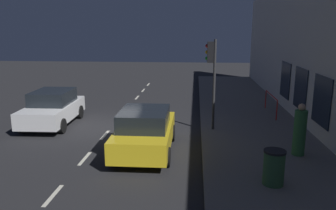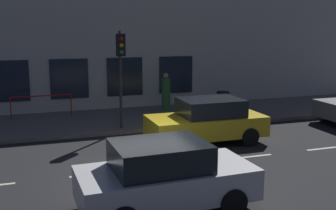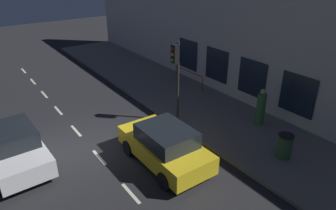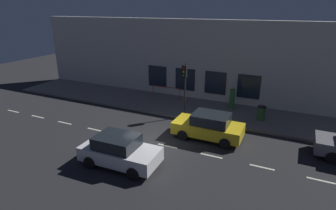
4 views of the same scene
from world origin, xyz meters
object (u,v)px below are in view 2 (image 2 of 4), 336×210
at_px(pedestrian_0, 166,93).
at_px(trash_bin, 223,102).
at_px(parked_car_1, 165,176).
at_px(parked_car_2, 207,121).
at_px(traffic_light, 121,58).

height_order(pedestrian_0, trash_bin, pedestrian_0).
height_order(parked_car_1, trash_bin, parked_car_1).
xyz_separation_m(parked_car_2, pedestrian_0, (5.26, -0.21, 0.17)).
bearing_deg(pedestrian_0, parked_car_2, -133.25).
relative_size(parked_car_1, pedestrian_0, 2.24).
bearing_deg(pedestrian_0, trash_bin, -70.82).
bearing_deg(parked_car_1, pedestrian_0, 159.67).
bearing_deg(trash_bin, pedestrian_0, 60.13).
xyz_separation_m(parked_car_1, pedestrian_0, (10.00, -3.35, 0.18)).
bearing_deg(parked_car_1, trash_bin, 144.92).
relative_size(traffic_light, parked_car_1, 0.94).
bearing_deg(trash_bin, parked_car_1, 146.70).
distance_m(traffic_light, parked_car_2, 4.09).
bearing_deg(pedestrian_0, parked_car_1, -149.50).
relative_size(parked_car_1, trash_bin, 4.06).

